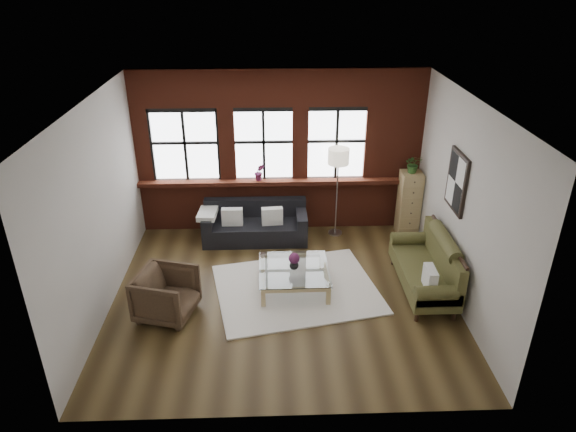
{
  "coord_description": "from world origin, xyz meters",
  "views": [
    {
      "loc": [
        -0.17,
        -6.96,
        4.94
      ],
      "look_at": [
        0.1,
        0.6,
        1.15
      ],
      "focal_mm": 32.0,
      "sensor_mm": 36.0,
      "label": 1
    }
  ],
  "objects_px": {
    "dark_sofa": "(255,223)",
    "drawer_chest": "(409,203)",
    "armchair": "(166,294)",
    "vase": "(294,264)",
    "vintage_settee": "(424,264)",
    "floor_lamp": "(337,189)",
    "coffee_table": "(294,278)"
  },
  "relations": [
    {
      "from": "coffee_table",
      "to": "floor_lamp",
      "type": "relative_size",
      "value": 0.59
    },
    {
      "from": "armchair",
      "to": "floor_lamp",
      "type": "bearing_deg",
      "value": -33.34
    },
    {
      "from": "vintage_settee",
      "to": "drawer_chest",
      "type": "relative_size",
      "value": 1.44
    },
    {
      "from": "coffee_table",
      "to": "drawer_chest",
      "type": "height_order",
      "value": "drawer_chest"
    },
    {
      "from": "dark_sofa",
      "to": "armchair",
      "type": "distance_m",
      "value": 2.7
    },
    {
      "from": "floor_lamp",
      "to": "armchair",
      "type": "bearing_deg",
      "value": -138.58
    },
    {
      "from": "armchair",
      "to": "coffee_table",
      "type": "relative_size",
      "value": 0.73
    },
    {
      "from": "armchair",
      "to": "vase",
      "type": "distance_m",
      "value": 2.09
    },
    {
      "from": "dark_sofa",
      "to": "vase",
      "type": "relative_size",
      "value": 12.53
    },
    {
      "from": "dark_sofa",
      "to": "vase",
      "type": "distance_m",
      "value": 1.83
    },
    {
      "from": "vase",
      "to": "floor_lamp",
      "type": "height_order",
      "value": "floor_lamp"
    },
    {
      "from": "vase",
      "to": "drawer_chest",
      "type": "distance_m",
      "value": 3.0
    },
    {
      "from": "vase",
      "to": "drawer_chest",
      "type": "bearing_deg",
      "value": 38.35
    },
    {
      "from": "vintage_settee",
      "to": "floor_lamp",
      "type": "distance_m",
      "value": 2.39
    },
    {
      "from": "dark_sofa",
      "to": "vintage_settee",
      "type": "xyz_separation_m",
      "value": [
        2.79,
        -1.83,
        0.14
      ]
    },
    {
      "from": "dark_sofa",
      "to": "drawer_chest",
      "type": "relative_size",
      "value": 1.54
    },
    {
      "from": "vintage_settee",
      "to": "vase",
      "type": "relative_size",
      "value": 11.75
    },
    {
      "from": "armchair",
      "to": "drawer_chest",
      "type": "distance_m",
      "value": 5.01
    },
    {
      "from": "dark_sofa",
      "to": "drawer_chest",
      "type": "xyz_separation_m",
      "value": [
        3.02,
        0.16,
        0.29
      ]
    },
    {
      "from": "armchair",
      "to": "coffee_table",
      "type": "height_order",
      "value": "armchair"
    },
    {
      "from": "vintage_settee",
      "to": "armchair",
      "type": "relative_size",
      "value": 2.24
    },
    {
      "from": "dark_sofa",
      "to": "coffee_table",
      "type": "bearing_deg",
      "value": -68.16
    },
    {
      "from": "vintage_settee",
      "to": "floor_lamp",
      "type": "bearing_deg",
      "value": 120.69
    },
    {
      "from": "vintage_settee",
      "to": "armchair",
      "type": "distance_m",
      "value": 4.13
    },
    {
      "from": "coffee_table",
      "to": "vase",
      "type": "height_order",
      "value": "vase"
    },
    {
      "from": "drawer_chest",
      "to": "floor_lamp",
      "type": "bearing_deg",
      "value": 179.03
    },
    {
      "from": "coffee_table",
      "to": "floor_lamp",
      "type": "height_order",
      "value": "floor_lamp"
    },
    {
      "from": "dark_sofa",
      "to": "drawer_chest",
      "type": "distance_m",
      "value": 3.04
    },
    {
      "from": "vintage_settee",
      "to": "armchair",
      "type": "xyz_separation_m",
      "value": [
        -4.09,
        -0.53,
        -0.12
      ]
    },
    {
      "from": "armchair",
      "to": "floor_lamp",
      "type": "height_order",
      "value": "floor_lamp"
    },
    {
      "from": "armchair",
      "to": "vase",
      "type": "relative_size",
      "value": 5.24
    },
    {
      "from": "dark_sofa",
      "to": "armchair",
      "type": "relative_size",
      "value": 2.39
    }
  ]
}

